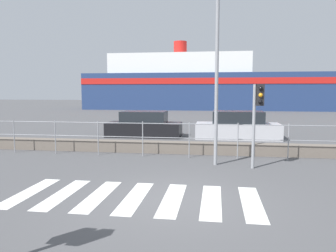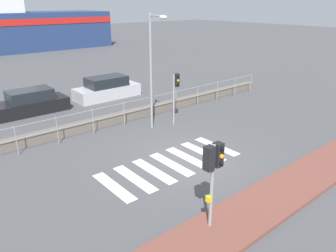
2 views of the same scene
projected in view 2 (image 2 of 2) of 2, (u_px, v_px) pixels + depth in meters
name	position (u px, v px, depth m)	size (l,w,h in m)	color
ground_plane	(187.00, 158.00, 13.79)	(160.00, 160.00, 0.00)	#4C4C4F
sidewalk_brick	(272.00, 199.00, 10.83)	(24.00, 1.80, 0.12)	brown
crosswalk	(171.00, 164.00, 13.25)	(5.85, 2.40, 0.01)	silver
seawall	(116.00, 118.00, 17.80)	(23.88, 0.55, 0.45)	#6B6056
harbor_fence	(124.00, 111.00, 16.94)	(21.53, 0.04, 1.35)	gray
traffic_light_near	(213.00, 165.00, 8.75)	(0.58, 0.41, 2.66)	gray
traffic_light_far	(175.00, 88.00, 16.90)	(0.34, 0.32, 2.72)	gray
streetlamp	(154.00, 59.00, 15.63)	(0.32, 1.25, 5.72)	gray
parked_car_black	(31.00, 103.00, 19.18)	(4.07, 1.72, 1.40)	black
parked_car_silver	(107.00, 89.00, 22.21)	(4.39, 1.77, 1.45)	#BCBCC1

